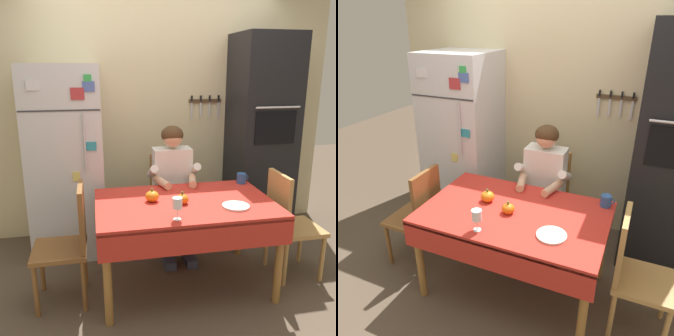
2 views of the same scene
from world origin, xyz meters
TOP-DOWN VIEW (x-y plane):
  - ground_plane at (0.00, 0.00)m, footprint 10.00×10.00m
  - back_wall_assembly at (0.05, 1.35)m, footprint 3.70×0.13m
  - refrigerator at (-0.95, 0.96)m, footprint 0.68×0.71m
  - wall_oven at (1.05, 1.00)m, footprint 0.60×0.64m
  - dining_table at (0.00, 0.08)m, footprint 1.40×0.90m
  - chair_behind_person at (0.03, 0.87)m, footprint 0.40×0.40m
  - seated_person at (0.03, 0.68)m, footprint 0.47×0.55m
  - chair_left_side at (-0.90, 0.07)m, footprint 0.40×0.40m
  - chair_right_side at (0.90, 0.07)m, footprint 0.40×0.40m
  - coffee_mug at (0.62, 0.45)m, footprint 0.11×0.08m
  - wine_glass at (-0.14, -0.24)m, footprint 0.07×0.07m
  - pumpkin_large at (-0.26, 0.15)m, footprint 0.11×0.11m
  - pumpkin_medium at (-0.03, 0.05)m, footprint 0.10×0.10m
  - serving_tray at (0.35, -0.10)m, footprint 0.21×0.21m

SIDE VIEW (x-z plane):
  - ground_plane at x=0.00m, z-range 0.00..0.00m
  - chair_behind_person at x=0.03m, z-range 0.05..0.98m
  - chair_left_side at x=-0.90m, z-range 0.05..0.98m
  - chair_right_side at x=0.90m, z-range 0.05..0.98m
  - dining_table at x=0.00m, z-range 0.29..1.03m
  - seated_person at x=0.03m, z-range 0.11..1.36m
  - serving_tray at x=0.35m, z-range 0.74..0.76m
  - pumpkin_medium at x=-0.03m, z-range 0.73..0.83m
  - pumpkin_large at x=-0.26m, z-range 0.73..0.84m
  - coffee_mug at x=0.62m, z-range 0.74..0.83m
  - wine_glass at x=-0.14m, z-range 0.78..0.94m
  - refrigerator at x=-0.95m, z-range 0.00..1.80m
  - wall_oven at x=1.05m, z-range 0.00..2.10m
  - back_wall_assembly at x=0.05m, z-range 0.00..2.60m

